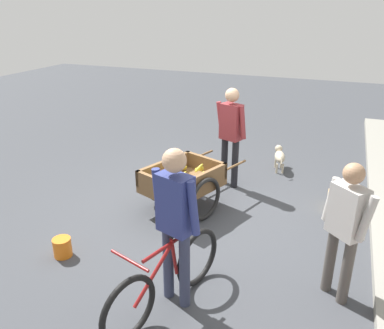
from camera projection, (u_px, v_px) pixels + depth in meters
name	position (u px, v px, depth m)	size (l,w,h in m)	color
ground_plane	(198.00, 212.00, 5.81)	(24.00, 24.00, 0.00)	#3D3F44
fruit_cart	(183.00, 183.00, 5.72)	(1.81, 1.29, 0.71)	brown
vendor_person	(231.00, 129.00, 6.30)	(0.31, 0.56, 1.66)	black
bicycle	(166.00, 279.00, 3.85)	(1.60, 0.64, 0.85)	black
cyclist_person	(175.00, 215.00, 3.71)	(0.29, 0.54, 1.68)	#333851
dog	(280.00, 156.00, 7.20)	(0.66, 0.29, 0.40)	beige
plastic_bucket	(62.00, 247.00, 4.76)	(0.22, 0.22, 0.24)	orange
apple_crate	(338.00, 202.00, 5.84)	(0.44, 0.32, 0.32)	tan
bystander_person	(346.00, 222.00, 3.81)	(0.37, 0.47, 1.51)	#4C4742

